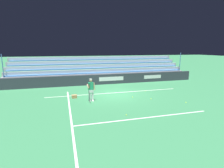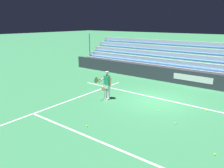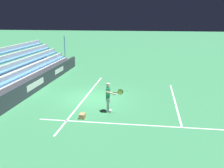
{
  "view_description": "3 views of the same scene",
  "coord_description": "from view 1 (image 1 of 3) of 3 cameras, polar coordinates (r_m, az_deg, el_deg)",
  "views": [
    {
      "loc": [
        4.38,
        14.05,
        3.9
      ],
      "look_at": [
        0.86,
        1.53,
        1.25
      ],
      "focal_mm": 28.0,
      "sensor_mm": 36.0,
      "label": 1
    },
    {
      "loc": [
        -5.33,
        11.25,
        4.51
      ],
      "look_at": [
        2.07,
        1.54,
        1.03
      ],
      "focal_mm": 35.0,
      "sensor_mm": 36.0,
      "label": 2
    },
    {
      "loc": [
        16.61,
        3.78,
        5.43
      ],
      "look_at": [
        1.17,
        1.52,
        1.34
      ],
      "focal_mm": 42.0,
      "sensor_mm": 36.0,
      "label": 3
    }
  ],
  "objects": [
    {
      "name": "court_baseline_white",
      "position": [
        15.69,
        1.04,
        -2.87
      ],
      "size": [
        12.0,
        0.1,
        0.01
      ],
      "primitive_type": "cube",
      "color": "white",
      "rests_on": "ground"
    },
    {
      "name": "ground_plane",
      "position": [
        15.23,
        1.58,
        -3.33
      ],
      "size": [
        160.0,
        160.0,
        0.0
      ],
      "primitive_type": "plane",
      "color": "#337A4C"
    },
    {
      "name": "tennis_ball_far_right",
      "position": [
        16.47,
        10.8,
        -2.27
      ],
      "size": [
        0.07,
        0.07,
        0.07
      ],
      "primitive_type": "sphere",
      "color": "#CCE533",
      "rests_on": "ground"
    },
    {
      "name": "tennis_ball_by_box",
      "position": [
        10.54,
        4.7,
        -10.06
      ],
      "size": [
        0.07,
        0.07,
        0.07
      ],
      "primitive_type": "sphere",
      "color": "#CCE533",
      "rests_on": "ground"
    },
    {
      "name": "tennis_ball_stray_back",
      "position": [
        14.05,
        12.61,
        -4.75
      ],
      "size": [
        0.07,
        0.07,
        0.07
      ],
      "primitive_type": "sphere",
      "color": "#CCE533",
      "rests_on": "ground"
    },
    {
      "name": "court_service_line_white",
      "position": [
        10.37,
        10.78,
        -10.78
      ],
      "size": [
        8.22,
        0.1,
        0.01
      ],
      "primitive_type": "cube",
      "color": "white",
      "rests_on": "ground"
    },
    {
      "name": "back_wall_sponsor_board",
      "position": [
        19.33,
        -2.3,
        1.53
      ],
      "size": [
        21.82,
        0.25,
        1.1
      ],
      "color": "#2D333D",
      "rests_on": "ground"
    },
    {
      "name": "tennis_ball_midcourt",
      "position": [
        14.3,
        6.73,
        -4.26
      ],
      "size": [
        0.07,
        0.07,
        0.07
      ],
      "primitive_type": "sphere",
      "color": "#CCE533",
      "rests_on": "ground"
    },
    {
      "name": "bleacher_stand",
      "position": [
        21.44,
        -3.72,
        3.08
      ],
      "size": [
        20.73,
        3.2,
        3.4
      ],
      "color": "#9EA3A8",
      "rests_on": "ground"
    },
    {
      "name": "ball_box_cardboard",
      "position": [
        14.33,
        -12.21,
        -4.01
      ],
      "size": [
        0.4,
        0.3,
        0.26
      ],
      "primitive_type": "cube",
      "rotation": [
        0.0,
        0.0,
        -0.0
      ],
      "color": "#A87F51",
      "rests_on": "ground"
    },
    {
      "name": "tennis_player",
      "position": [
        13.03,
        -6.89,
        -1.91
      ],
      "size": [
        0.58,
        1.01,
        1.71
      ],
      "color": "silver",
      "rests_on": "ground"
    },
    {
      "name": "court_sideline_white",
      "position": [
        10.78,
        -13.37,
        -10.0
      ],
      "size": [
        0.1,
        12.0,
        0.01
      ],
      "primitive_type": "cube",
      "color": "white",
      "rests_on": "ground"
    },
    {
      "name": "tennis_ball_on_baseline",
      "position": [
        13.94,
        22.99,
        -5.53
      ],
      "size": [
        0.07,
        0.07,
        0.07
      ],
      "primitive_type": "sphere",
      "color": "#CCE533",
      "rests_on": "ground"
    }
  ]
}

